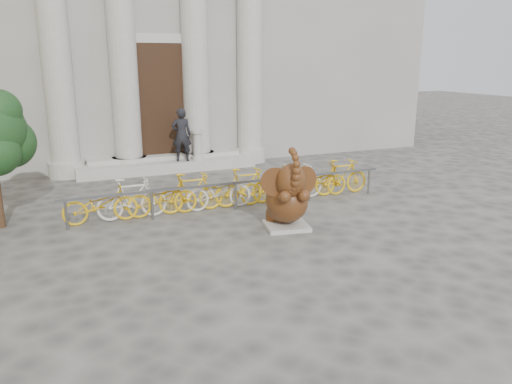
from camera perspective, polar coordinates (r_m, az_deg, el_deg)
name	(u,v)px	position (r m, az deg, el deg)	size (l,w,h in m)	color
ground	(293,278)	(8.84, 4.22, -9.78)	(80.00, 80.00, 0.00)	#474442
classical_building	(130,1)	(22.48, -14.23, 20.40)	(22.00, 10.70, 12.00)	gray
entrance_steps	(168,165)	(17.30, -10.08, 3.02)	(6.00, 1.20, 0.36)	#A8A59E
elephant_statue	(287,199)	(11.08, 3.59, -0.80)	(1.25, 1.47, 1.89)	#A8A59E
bike_rack	(232,188)	(12.74, -2.80, 0.43)	(8.42, 0.53, 1.00)	slate
pedestrian	(182,135)	(16.88, -8.51, 6.48)	(0.65, 0.43, 1.78)	black
balustrade_post	(197,146)	(17.13, -6.71, 5.24)	(0.41, 0.41, 1.01)	#A8A59E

